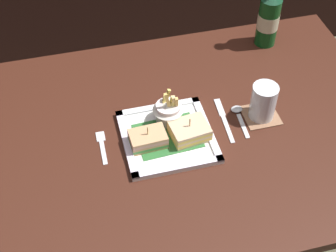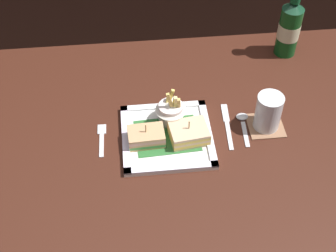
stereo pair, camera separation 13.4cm
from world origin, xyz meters
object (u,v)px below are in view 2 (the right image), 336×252
water_glass (268,113)px  knife (227,124)px  sandwich_half_left (146,137)px  fork (102,138)px  square_plate (167,137)px  beer_bottle (290,27)px  fries_cup (171,110)px  sandwich_half_right (189,133)px  spoon (243,121)px  dining_table (169,167)px

water_glass → knife: size_ratio=0.61×
sandwich_half_left → water_glass: (0.34, 0.04, 0.02)m
fork → square_plate: bearing=-5.6°
square_plate → fork: bearing=174.4°
beer_bottle → fork: beer_bottle is taller
water_glass → fries_cup: bearing=172.2°
square_plate → water_glass: 0.29m
knife → beer_bottle: bearing=50.9°
sandwich_half_left → water_glass: water_glass is taller
sandwich_half_right → beer_bottle: (0.37, 0.36, 0.07)m
water_glass → sandwich_half_left: bearing=-174.0°
spoon → knife: bearing=-174.7°
fork → water_glass: bearing=0.4°
square_plate → knife: bearing=11.1°
square_plate → fork: size_ratio=2.07×
square_plate → sandwich_half_right: bearing=-14.4°
fork → knife: 0.36m
dining_table → fork: (-0.19, 0.00, 0.16)m
square_plate → water_glass: water_glass is taller
knife → spoon: bearing=5.3°
dining_table → water_glass: bearing=0.7°
dining_table → square_plate: bearing=-112.5°
dining_table → sandwich_half_right: (0.05, -0.03, 0.19)m
sandwich_half_right → spoon: (0.16, 0.05, -0.03)m
sandwich_half_left → fries_cup: (0.08, 0.07, 0.02)m
sandwich_half_right → spoon: sandwich_half_right is taller
sandwich_half_left → square_plate: bearing=14.4°
sandwich_half_right → water_glass: water_glass is taller
fork → spoon: (0.40, 0.02, 0.00)m
fries_cup → spoon: fries_cup is taller
sandwich_half_right → fries_cup: bearing=119.7°
dining_table → water_glass: water_glass is taller
sandwich_half_left → spoon: 0.29m
square_plate → fries_cup: (0.02, 0.06, 0.05)m
dining_table → sandwich_half_right: sandwich_half_right is taller
sandwich_half_left → sandwich_half_right: (0.12, 0.00, 0.00)m
dining_table → fries_cup: size_ratio=11.98×
square_plate → sandwich_half_left: 0.06m
sandwich_half_right → fries_cup: (-0.04, 0.07, 0.02)m
fries_cup → beer_bottle: beer_bottle is taller
fork → spoon: spoon is taller
beer_bottle → knife: (-0.25, -0.31, -0.10)m
water_glass → spoon: (-0.06, 0.02, -0.04)m
dining_table → spoon: spoon is taller
fries_cup → water_glass: size_ratio=1.02×
sandwich_half_left → fork: (-0.12, 0.03, -0.03)m
water_glass → knife: bearing=172.9°
sandwich_half_right → fries_cup: size_ratio=1.01×
fork → spoon: 0.41m
sandwich_half_right → knife: 0.13m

